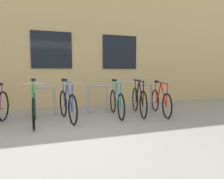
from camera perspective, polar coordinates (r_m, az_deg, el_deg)
ground_plane at (r=3.88m, az=-15.32°, el=-13.30°), size 42.00×42.00×0.00m
storefront_building at (r=10.08m, az=-17.61°, el=14.86°), size 28.00×6.14×5.93m
bike_rack at (r=5.63m, az=-19.20°, el=-2.43°), size 6.61×0.05×0.83m
bicycle_black at (r=5.74m, az=7.78°, el=-3.06°), size 0.55×1.77×1.06m
bicycle_green at (r=5.01m, az=-21.71°, el=-4.76°), size 0.44×1.75×1.07m
bicycle_red at (r=5.85m, az=13.88°, el=-3.28°), size 0.54×1.68×1.00m
bicycle_teal at (r=5.46m, az=1.34°, el=-3.65°), size 0.44×1.69×1.02m
bicycle_blue at (r=5.12m, az=-12.81°, el=-4.25°), size 0.44×1.67×1.05m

